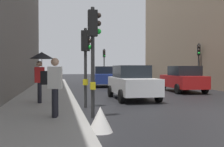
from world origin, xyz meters
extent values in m
cube|color=gray|center=(-6.73, 6.00, 0.08)|extent=(2.94, 40.00, 0.16)
cylinder|color=#2D2D2D|center=(-4.96, 0.02, 1.80)|extent=(0.12, 0.12, 3.60)
cube|color=black|center=(-4.96, 0.02, 3.08)|extent=(0.30, 0.24, 0.84)
cube|color=yellow|center=(-4.96, 0.02, 1.05)|extent=(0.16, 0.20, 0.24)
sphere|color=#2D231E|center=(-4.77, 0.02, 3.34)|extent=(0.18, 0.18, 0.18)
sphere|color=#2D231E|center=(-4.77, 0.02, 3.08)|extent=(0.18, 0.18, 0.18)
sphere|color=green|center=(-4.77, 0.02, 2.82)|extent=(0.18, 0.18, 0.18)
cylinder|color=#2D2D2D|center=(-0.98, 20.53, 1.88)|extent=(0.12, 0.12, 3.77)
cube|color=black|center=(-0.98, 20.53, 3.25)|extent=(0.25, 0.31, 0.84)
cube|color=yellow|center=(-0.98, 20.53, 1.05)|extent=(0.21, 0.17, 0.24)
sphere|color=#2D231E|center=(-0.97, 20.34, 3.51)|extent=(0.18, 0.18, 0.18)
sphere|color=#2D231E|center=(-0.97, 20.34, 3.25)|extent=(0.18, 0.18, 0.18)
sphere|color=green|center=(-0.97, 20.34, 2.99)|extent=(0.18, 0.18, 0.18)
cylinder|color=#2D2D2D|center=(4.96, 10.61, 1.79)|extent=(0.12, 0.12, 3.58)
cube|color=black|center=(4.96, 10.61, 3.06)|extent=(0.34, 0.37, 0.84)
cube|color=yellow|center=(4.96, 10.61, 1.05)|extent=(0.25, 0.23, 0.24)
sphere|color=#2D231E|center=(4.88, 10.44, 3.32)|extent=(0.18, 0.18, 0.18)
sphere|color=#2D231E|center=(4.88, 10.44, 3.06)|extent=(0.18, 0.18, 0.18)
sphere|color=green|center=(4.88, 10.44, 2.80)|extent=(0.18, 0.18, 0.18)
cylinder|color=#2D2D2D|center=(-4.96, 2.30, 1.63)|extent=(0.12, 0.12, 3.26)
cube|color=black|center=(-4.96, 2.30, 2.74)|extent=(0.37, 0.34, 0.84)
cube|color=yellow|center=(-4.96, 2.30, 1.05)|extent=(0.23, 0.25, 0.24)
sphere|color=#2D231E|center=(-4.78, 2.22, 3.00)|extent=(0.18, 0.18, 0.18)
sphere|color=#2D231E|center=(-4.78, 2.22, 2.74)|extent=(0.18, 0.18, 0.18)
sphere|color=green|center=(-4.78, 2.22, 2.48)|extent=(0.18, 0.18, 0.18)
cube|color=silver|center=(-2.29, 4.60, 0.72)|extent=(1.83, 4.21, 0.80)
cube|color=black|center=(-2.28, 4.85, 1.44)|extent=(1.61, 2.01, 0.64)
cylinder|color=black|center=(-1.39, 3.25, 0.32)|extent=(0.22, 0.64, 0.64)
cylinder|color=black|center=(-3.19, 3.26, 0.32)|extent=(0.22, 0.64, 0.64)
cylinder|color=black|center=(-1.38, 5.95, 0.32)|extent=(0.22, 0.64, 0.64)
cylinder|color=black|center=(-3.18, 5.96, 0.32)|extent=(0.22, 0.64, 0.64)
cube|color=navy|center=(-2.13, 14.15, 0.72)|extent=(2.08, 4.31, 0.80)
cube|color=black|center=(-2.11, 14.40, 1.44)|extent=(1.73, 2.10, 0.64)
cylinder|color=black|center=(-1.32, 12.75, 0.32)|extent=(0.26, 0.65, 0.64)
cylinder|color=black|center=(-3.12, 12.87, 0.32)|extent=(0.26, 0.65, 0.64)
cylinder|color=black|center=(-1.14, 15.44, 0.32)|extent=(0.26, 0.65, 0.64)
cylinder|color=black|center=(-2.94, 15.56, 0.32)|extent=(0.26, 0.65, 0.64)
cube|color=red|center=(2.21, 7.92, 0.72)|extent=(2.05, 4.30, 0.80)
cube|color=black|center=(2.19, 7.67, 1.44)|extent=(1.72, 2.09, 0.64)
cylinder|color=black|center=(1.39, 9.33, 0.32)|extent=(0.26, 0.65, 0.64)
cylinder|color=black|center=(3.19, 9.22, 0.32)|extent=(0.26, 0.65, 0.64)
cylinder|color=black|center=(1.23, 6.63, 0.32)|extent=(0.26, 0.65, 0.64)
cylinder|color=black|center=(3.03, 6.52, 0.32)|extent=(0.26, 0.65, 0.64)
cube|color=yellow|center=(2.29, 28.93, 0.72)|extent=(2.10, 4.32, 0.80)
cube|color=black|center=(2.31, 28.68, 1.44)|extent=(1.74, 2.11, 0.64)
cylinder|color=black|center=(1.30, 30.21, 0.32)|extent=(0.27, 0.65, 0.64)
cylinder|color=black|center=(3.09, 30.34, 0.32)|extent=(0.27, 0.65, 0.64)
cylinder|color=black|center=(1.49, 27.52, 0.32)|extent=(0.27, 0.65, 0.64)
cylinder|color=black|center=(3.29, 27.65, 0.32)|extent=(0.27, 0.65, 0.64)
cube|color=black|center=(2.20, 23.73, 0.72)|extent=(1.82, 4.21, 0.80)
cube|color=black|center=(2.20, 23.48, 1.44)|extent=(1.61, 2.01, 0.64)
cylinder|color=black|center=(1.31, 25.08, 0.32)|extent=(0.22, 0.64, 0.64)
cylinder|color=black|center=(3.11, 25.07, 0.32)|extent=(0.22, 0.64, 0.64)
cylinder|color=black|center=(1.30, 22.38, 0.32)|extent=(0.22, 0.64, 0.64)
cylinder|color=black|center=(3.10, 22.37, 0.32)|extent=(0.22, 0.64, 0.64)
cylinder|color=black|center=(-6.84, 3.08, 0.58)|extent=(0.16, 0.16, 0.85)
cylinder|color=black|center=(-6.82, 2.88, 0.58)|extent=(0.16, 0.16, 0.85)
cube|color=red|center=(-6.83, 2.98, 1.34)|extent=(0.43, 0.31, 0.66)
sphere|color=tan|center=(-6.83, 2.98, 1.81)|extent=(0.24, 0.24, 0.24)
cylinder|color=black|center=(-6.73, 2.99, 1.59)|extent=(0.02, 0.02, 0.90)
cone|color=black|center=(-6.73, 2.99, 2.16)|extent=(1.00, 1.00, 0.28)
cylinder|color=black|center=(-6.13, -0.33, 0.58)|extent=(0.16, 0.16, 0.85)
cylinder|color=black|center=(-6.17, -0.52, 0.58)|extent=(0.16, 0.16, 0.85)
cube|color=silver|center=(-6.15, -0.43, 1.34)|extent=(0.44, 0.33, 0.66)
sphere|color=tan|center=(-6.15, -0.43, 1.81)|extent=(0.24, 0.24, 0.24)
cube|color=black|center=(-6.45, -0.37, 1.34)|extent=(0.25, 0.31, 0.40)
cone|color=silver|center=(-5.01, -1.88, 0.33)|extent=(0.64, 0.64, 0.65)
camera|label=1|loc=(-6.06, -8.39, 1.63)|focal=41.83mm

